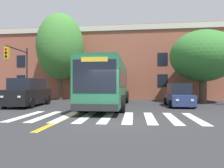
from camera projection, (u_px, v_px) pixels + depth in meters
ground_plane at (111, 121)px, 10.35m from camera, size 120.00×120.00×0.00m
crosswalk at (107, 117)px, 11.52m from camera, size 9.58×4.37×0.01m
lane_line_yellow_inner at (107, 99)px, 25.68m from camera, size 0.12×36.00×0.01m
lane_line_yellow_outer at (109, 99)px, 25.66m from camera, size 0.12×36.00×0.01m
city_bus at (109, 83)px, 17.35m from camera, size 3.22×12.41×3.42m
car_black_near_lane at (28, 93)px, 17.35m from camera, size 2.51×5.27×2.19m
car_navy_far_lane at (179, 96)px, 17.17m from camera, size 2.01×4.22×1.82m
traffic_light_far_corner at (19, 64)px, 20.29m from camera, size 0.64×4.17×5.40m
street_tree_curbside_large at (203, 56)px, 20.42m from camera, size 7.68×8.06×6.77m
street_tree_curbside_small at (60, 47)px, 24.44m from camera, size 5.78×6.05×9.67m
building_facade at (160, 64)px, 28.01m from camera, size 42.17×7.61×8.59m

